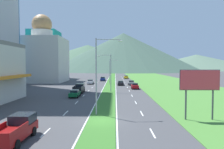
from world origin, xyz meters
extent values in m
plane|color=#424244|center=(0.00, 0.00, 0.00)|extent=(600.00, 600.00, 0.00)
cube|color=#387028|center=(0.00, 60.00, 0.03)|extent=(3.20, 240.00, 0.06)
cube|color=#477F33|center=(20.60, 60.00, 0.03)|extent=(24.00, 240.00, 0.06)
cube|color=silver|center=(-5.10, -4.05, 0.01)|extent=(0.16, 2.80, 0.01)
cube|color=silver|center=(-5.10, 3.92, 0.01)|extent=(0.16, 2.80, 0.01)
cube|color=silver|center=(-5.10, 11.89, 0.01)|extent=(0.16, 2.80, 0.01)
cube|color=silver|center=(-5.10, 19.86, 0.01)|extent=(0.16, 2.80, 0.01)
cube|color=silver|center=(-5.10, 27.84, 0.01)|extent=(0.16, 2.80, 0.01)
cube|color=silver|center=(-5.10, 35.81, 0.01)|extent=(0.16, 2.80, 0.01)
cube|color=silver|center=(-5.10, 43.78, 0.01)|extent=(0.16, 2.80, 0.01)
cube|color=silver|center=(-5.10, 51.76, 0.01)|extent=(0.16, 2.80, 0.01)
cube|color=silver|center=(-5.10, 59.73, 0.01)|extent=(0.16, 2.80, 0.01)
cube|color=silver|center=(-5.10, 67.70, 0.01)|extent=(0.16, 2.80, 0.01)
cube|color=silver|center=(-5.10, 75.67, 0.01)|extent=(0.16, 2.80, 0.01)
cube|color=silver|center=(-5.10, 83.65, 0.01)|extent=(0.16, 2.80, 0.01)
cube|color=silver|center=(-5.10, 91.62, 0.01)|extent=(0.16, 2.80, 0.01)
cube|color=silver|center=(5.10, -4.05, 0.01)|extent=(0.16, 2.80, 0.01)
cube|color=silver|center=(5.10, 3.92, 0.01)|extent=(0.16, 2.80, 0.01)
cube|color=silver|center=(5.10, 11.89, 0.01)|extent=(0.16, 2.80, 0.01)
cube|color=silver|center=(5.10, 19.86, 0.01)|extent=(0.16, 2.80, 0.01)
cube|color=silver|center=(5.10, 27.84, 0.01)|extent=(0.16, 2.80, 0.01)
cube|color=silver|center=(5.10, 35.81, 0.01)|extent=(0.16, 2.80, 0.01)
cube|color=silver|center=(5.10, 43.78, 0.01)|extent=(0.16, 2.80, 0.01)
cube|color=silver|center=(5.10, 51.76, 0.01)|extent=(0.16, 2.80, 0.01)
cube|color=silver|center=(5.10, 59.73, 0.01)|extent=(0.16, 2.80, 0.01)
cube|color=silver|center=(5.10, 67.70, 0.01)|extent=(0.16, 2.80, 0.01)
cube|color=silver|center=(5.10, 75.67, 0.01)|extent=(0.16, 2.80, 0.01)
cube|color=silver|center=(5.10, 83.65, 0.01)|extent=(0.16, 2.80, 0.01)
cube|color=silver|center=(5.10, 91.62, 0.01)|extent=(0.16, 2.80, 0.01)
cube|color=silver|center=(-1.75, 60.00, 0.01)|extent=(0.16, 240.00, 0.01)
cube|color=silver|center=(1.75, 60.00, 0.01)|extent=(0.16, 240.00, 0.01)
cube|color=beige|center=(-26.46, 55.74, 8.38)|extent=(17.01, 17.01, 16.75)
cylinder|color=beige|center=(-26.46, 55.74, 18.25)|extent=(7.86, 7.86, 3.00)
sphere|color=#B27F4C|center=(-26.46, 55.74, 21.99)|extent=(7.49, 7.49, 7.49)
cube|color=teal|center=(-32.11, 75.07, 11.34)|extent=(12.90, 12.90, 22.69)
cone|color=#47664C|center=(-35.51, 255.78, 16.83)|extent=(204.56, 204.56, 33.67)
cone|color=#3D5647|center=(11.13, 220.35, 21.99)|extent=(174.63, 174.63, 43.99)
cone|color=#516B56|center=(116.11, 269.24, 10.63)|extent=(169.29, 169.29, 21.26)
cylinder|color=#99999E|center=(-0.89, 3.06, 4.95)|extent=(0.18, 0.18, 9.90)
cylinder|color=#99999E|center=(0.66, 3.17, 9.75)|extent=(3.12, 0.33, 0.10)
ellipsoid|color=silver|center=(2.22, 3.29, 9.55)|extent=(0.56, 0.28, 0.20)
cylinder|color=#99999E|center=(0.54, 25.44, 4.48)|extent=(0.18, 0.18, 8.97)
cylinder|color=#99999E|center=(-0.89, 25.57, 8.82)|extent=(2.86, 0.36, 0.10)
ellipsoid|color=silver|center=(-2.32, 25.70, 8.62)|extent=(0.56, 0.28, 0.20)
cylinder|color=#99999E|center=(-0.34, 47.82, 4.18)|extent=(0.18, 0.18, 8.37)
cylinder|color=#99999E|center=(0.89, 47.87, 8.22)|extent=(2.47, 0.19, 0.10)
ellipsoid|color=silver|center=(2.13, 47.91, 8.02)|extent=(0.56, 0.28, 0.20)
cylinder|color=#4C4C51|center=(9.82, 0.69, 1.81)|extent=(0.20, 0.20, 3.61)
cylinder|color=#4C4C51|center=(12.95, 0.69, 1.81)|extent=(0.20, 0.20, 3.61)
cube|color=#D83847|center=(11.39, 0.59, 4.72)|extent=(4.46, 0.16, 2.21)
cube|color=#4C4C51|center=(11.39, 0.71, 4.72)|extent=(4.66, 0.08, 2.41)
cube|color=silver|center=(-6.87, 46.53, 0.70)|extent=(1.79, 4.77, 0.75)
cube|color=black|center=(-6.87, 46.34, 1.30)|extent=(1.54, 2.10, 0.44)
cylinder|color=black|center=(-7.72, 48.01, 0.32)|extent=(0.22, 0.64, 0.64)
cylinder|color=black|center=(-6.01, 48.01, 0.32)|extent=(0.22, 0.64, 0.64)
cylinder|color=black|center=(-7.72, 45.05, 0.32)|extent=(0.22, 0.64, 0.64)
cylinder|color=black|center=(-6.01, 45.05, 0.32)|extent=(0.22, 0.64, 0.64)
cube|color=black|center=(3.32, 42.58, 0.62)|extent=(1.78, 4.62, 0.60)
cube|color=black|center=(3.32, 42.77, 1.14)|extent=(1.53, 2.03, 0.43)
cylinder|color=black|center=(4.17, 41.15, 0.32)|extent=(0.22, 0.64, 0.64)
cylinder|color=black|center=(2.46, 41.15, 0.32)|extent=(0.22, 0.64, 0.64)
cylinder|color=black|center=(4.17, 44.01, 0.32)|extent=(0.22, 0.64, 0.64)
cylinder|color=black|center=(2.46, 44.01, 0.32)|extent=(0.22, 0.64, 0.64)
cube|color=slate|center=(6.79, 43.55, 0.66)|extent=(1.78, 4.64, 0.68)
cube|color=black|center=(6.79, 43.73, 1.22)|extent=(1.53, 2.04, 0.45)
cylinder|color=black|center=(7.65, 42.11, 0.32)|extent=(0.22, 0.64, 0.64)
cylinder|color=black|center=(5.94, 42.11, 0.32)|extent=(0.22, 0.64, 0.64)
cylinder|color=black|center=(7.65, 44.99, 0.32)|extent=(0.22, 0.64, 0.64)
cylinder|color=black|center=(5.94, 44.99, 0.32)|extent=(0.22, 0.64, 0.64)
cube|color=maroon|center=(6.90, 32.37, 0.68)|extent=(1.74, 4.06, 0.73)
cube|color=black|center=(6.90, 32.53, 1.30)|extent=(1.50, 1.79, 0.50)
cylinder|color=black|center=(7.73, 31.11, 0.32)|extent=(0.22, 0.64, 0.64)
cylinder|color=black|center=(6.06, 31.11, 0.32)|extent=(0.22, 0.64, 0.64)
cylinder|color=black|center=(7.73, 33.63, 0.32)|extent=(0.22, 0.64, 0.64)
cylinder|color=black|center=(6.06, 33.63, 0.32)|extent=(0.22, 0.64, 0.64)
cube|color=#0C5128|center=(-6.58, 17.84, 0.67)|extent=(1.70, 4.32, 0.69)
cube|color=black|center=(-6.58, 17.67, 1.25)|extent=(1.46, 1.90, 0.48)
cylinder|color=black|center=(-7.40, 19.18, 0.32)|extent=(0.22, 0.64, 0.64)
cylinder|color=black|center=(-5.76, 19.18, 0.32)|extent=(0.22, 0.64, 0.64)
cylinder|color=black|center=(-7.40, 16.50, 0.32)|extent=(0.22, 0.64, 0.64)
cylinder|color=black|center=(-5.76, 16.50, 0.32)|extent=(0.22, 0.64, 0.64)
cube|color=yellow|center=(6.72, 73.89, 0.71)|extent=(1.84, 4.39, 0.78)
cube|color=black|center=(6.72, 74.07, 1.30)|extent=(1.58, 1.93, 0.40)
cylinder|color=black|center=(7.60, 72.53, 0.32)|extent=(0.22, 0.64, 0.64)
cylinder|color=black|center=(5.84, 72.53, 0.32)|extent=(0.22, 0.64, 0.64)
cylinder|color=black|center=(7.60, 75.25, 0.32)|extent=(0.22, 0.64, 0.64)
cylinder|color=black|center=(5.84, 75.25, 0.32)|extent=(0.22, 0.64, 0.64)
cube|color=navy|center=(-3.49, 60.71, 0.71)|extent=(1.85, 4.50, 0.77)
cube|color=black|center=(-3.49, 60.53, 1.36)|extent=(1.59, 1.98, 0.53)
cylinder|color=black|center=(-4.38, 62.10, 0.32)|extent=(0.22, 0.64, 0.64)
cylinder|color=black|center=(-2.60, 62.10, 0.32)|extent=(0.22, 0.64, 0.64)
cylinder|color=black|center=(-4.38, 59.31, 0.32)|extent=(0.22, 0.64, 0.64)
cylinder|color=black|center=(-2.60, 59.31, 0.32)|extent=(0.22, 0.64, 0.64)
cube|color=black|center=(-6.84, 23.99, 0.80)|extent=(2.00, 5.40, 0.80)
cube|color=black|center=(-6.84, 25.59, 1.60)|extent=(1.84, 2.00, 0.80)
cube|color=black|center=(-7.78, 22.89, 1.42)|extent=(0.10, 3.20, 0.44)
cube|color=black|center=(-5.90, 22.89, 1.42)|extent=(0.10, 3.20, 0.44)
cube|color=black|center=(-6.84, 21.34, 1.42)|extent=(1.84, 0.10, 0.44)
cylinder|color=black|center=(-7.80, 25.61, 0.40)|extent=(0.26, 0.80, 0.80)
cylinder|color=black|center=(-5.88, 25.61, 0.40)|extent=(0.26, 0.80, 0.80)
cylinder|color=black|center=(-7.80, 22.37, 0.40)|extent=(0.26, 0.80, 0.80)
cylinder|color=black|center=(-5.88, 22.37, 0.40)|extent=(0.26, 0.80, 0.80)
cube|color=maroon|center=(-6.87, -6.52, 0.80)|extent=(2.00, 5.40, 0.80)
cube|color=black|center=(-6.87, -4.92, 1.60)|extent=(1.84, 2.00, 0.80)
cube|color=maroon|center=(-5.93, -7.62, 1.42)|extent=(0.10, 3.20, 0.44)
cylinder|color=black|center=(-7.83, -4.90, 0.40)|extent=(0.26, 0.80, 0.80)
cylinder|color=black|center=(-5.91, -4.90, 0.40)|extent=(0.26, 0.80, 0.80)
cylinder|color=black|center=(-5.91, -8.14, 0.40)|extent=(0.26, 0.80, 0.80)
camera|label=1|loc=(1.54, -23.37, 6.45)|focal=33.08mm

